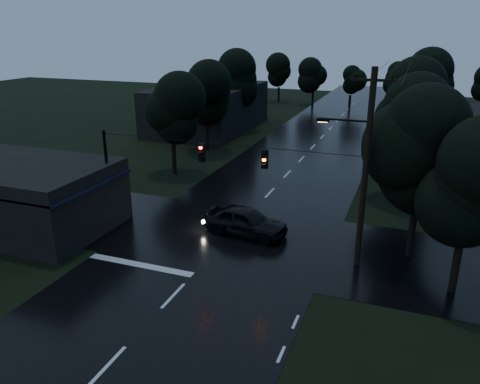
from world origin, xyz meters
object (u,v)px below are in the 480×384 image
Objects in this scene: utility_pole_main at (364,168)px; car at (246,221)px; storefront at (15,194)px; utility_pole_far at (398,129)px.

utility_pole_main is 8.09m from car.
car is at bearing 14.45° from storefront.
storefront reaches higher than car.
utility_pole_far is (21.25, 19.00, 1.86)m from storefront.
utility_pole_main is (20.36, 2.00, 3.24)m from storefront.
storefront is 2.43× the size of car.
storefront is at bearing -138.20° from utility_pole_far.
utility_pole_far is (0.89, 17.00, -1.38)m from utility_pole_main.
utility_pole_far reaches higher than car.
utility_pole_far is 17.44m from car.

